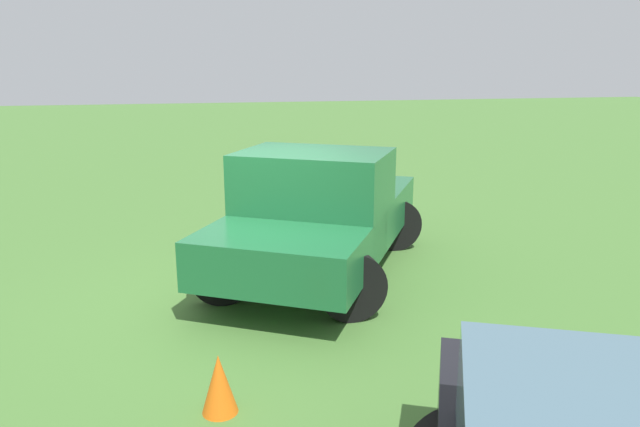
% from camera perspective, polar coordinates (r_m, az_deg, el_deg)
% --- Properties ---
extents(ground_plane, '(80.00, 80.00, 0.00)m').
position_cam_1_polar(ground_plane, '(8.20, -5.83, -7.34)').
color(ground_plane, '#477533').
extents(pickup_truck, '(4.04, 4.97, 1.84)m').
position_cam_1_polar(pickup_truck, '(8.44, -0.24, 0.22)').
color(pickup_truck, black).
rests_on(pickup_truck, ground_plane).
extents(traffic_cone, '(0.32, 0.32, 0.55)m').
position_cam_1_polar(traffic_cone, '(5.49, -9.63, -15.78)').
color(traffic_cone, orange).
rests_on(traffic_cone, ground_plane).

